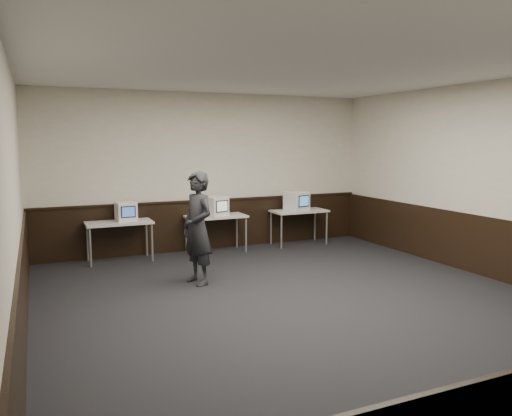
# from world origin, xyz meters

# --- Properties ---
(floor) EXTENTS (8.00, 8.00, 0.00)m
(floor) POSITION_xyz_m (0.00, 0.00, 0.00)
(floor) COLOR black
(floor) RESTS_ON ground
(ceiling) EXTENTS (8.00, 8.00, 0.00)m
(ceiling) POSITION_xyz_m (0.00, 0.00, 3.20)
(ceiling) COLOR white
(ceiling) RESTS_ON back_wall
(back_wall) EXTENTS (7.00, 0.00, 7.00)m
(back_wall) POSITION_xyz_m (0.00, 4.00, 1.60)
(back_wall) COLOR beige
(back_wall) RESTS_ON ground
(left_wall) EXTENTS (0.00, 8.00, 8.00)m
(left_wall) POSITION_xyz_m (-3.50, 0.00, 1.60)
(left_wall) COLOR beige
(left_wall) RESTS_ON ground
(right_wall) EXTENTS (0.00, 8.00, 8.00)m
(right_wall) POSITION_xyz_m (3.50, 0.00, 1.60)
(right_wall) COLOR beige
(right_wall) RESTS_ON ground
(wainscot_back) EXTENTS (6.98, 0.04, 1.00)m
(wainscot_back) POSITION_xyz_m (0.00, 3.98, 0.50)
(wainscot_back) COLOR black
(wainscot_back) RESTS_ON back_wall
(wainscot_left) EXTENTS (0.04, 7.98, 1.00)m
(wainscot_left) POSITION_xyz_m (-3.48, 0.00, 0.50)
(wainscot_left) COLOR black
(wainscot_left) RESTS_ON left_wall
(wainscot_right) EXTENTS (0.04, 7.98, 1.00)m
(wainscot_right) POSITION_xyz_m (3.48, 0.00, 0.50)
(wainscot_right) COLOR black
(wainscot_right) RESTS_ON right_wall
(wainscot_rail) EXTENTS (6.98, 0.06, 0.04)m
(wainscot_rail) POSITION_xyz_m (0.00, 3.96, 1.02)
(wainscot_rail) COLOR black
(wainscot_rail) RESTS_ON wainscot_back
(desk_left) EXTENTS (1.20, 0.60, 0.75)m
(desk_left) POSITION_xyz_m (-1.90, 3.60, 0.68)
(desk_left) COLOR beige
(desk_left) RESTS_ON ground
(desk_center) EXTENTS (1.20, 0.60, 0.75)m
(desk_center) POSITION_xyz_m (0.00, 3.60, 0.68)
(desk_center) COLOR beige
(desk_center) RESTS_ON ground
(desk_right) EXTENTS (1.20, 0.60, 0.75)m
(desk_right) POSITION_xyz_m (1.90, 3.60, 0.68)
(desk_right) COLOR beige
(desk_right) RESTS_ON ground
(emac_left) EXTENTS (0.38, 0.40, 0.36)m
(emac_left) POSITION_xyz_m (-1.76, 3.63, 0.93)
(emac_left) COLOR white
(emac_left) RESTS_ON desk_left
(emac_center) EXTENTS (0.49, 0.50, 0.39)m
(emac_center) POSITION_xyz_m (-0.01, 3.57, 0.94)
(emac_center) COLOR white
(emac_center) RESTS_ON desk_center
(emac_right) EXTENTS (0.52, 0.53, 0.41)m
(emac_right) POSITION_xyz_m (1.82, 3.56, 0.96)
(emac_right) COLOR white
(emac_right) RESTS_ON desk_right
(person) EXTENTS (0.59, 0.74, 1.77)m
(person) POSITION_xyz_m (-1.00, 1.61, 0.88)
(person) COLOR black
(person) RESTS_ON ground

